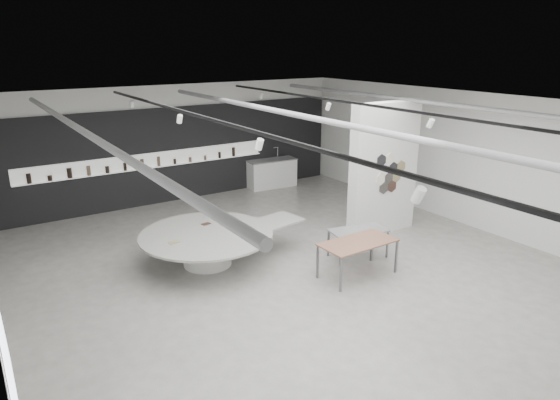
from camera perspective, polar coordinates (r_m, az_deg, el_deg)
room at (r=10.72m, az=1.83°, el=1.34°), size 12.02×14.02×3.82m
back_wall_display at (r=16.84m, az=-11.80°, el=5.10°), size 11.80×0.27×3.10m
partition_column at (r=13.78m, az=11.79°, el=3.46°), size 2.20×0.38×3.60m
display_island at (r=11.97m, az=-8.06°, el=-4.94°), size 4.35×3.61×0.80m
sample_table_wood at (r=11.33m, az=8.92°, el=-5.00°), size 1.77×0.92×0.82m
sample_table_stone at (r=12.34m, az=8.95°, el=-3.63°), size 1.49×0.94×0.71m
kitchen_counter at (r=18.23m, az=-0.94°, el=3.08°), size 1.86×0.85×1.42m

